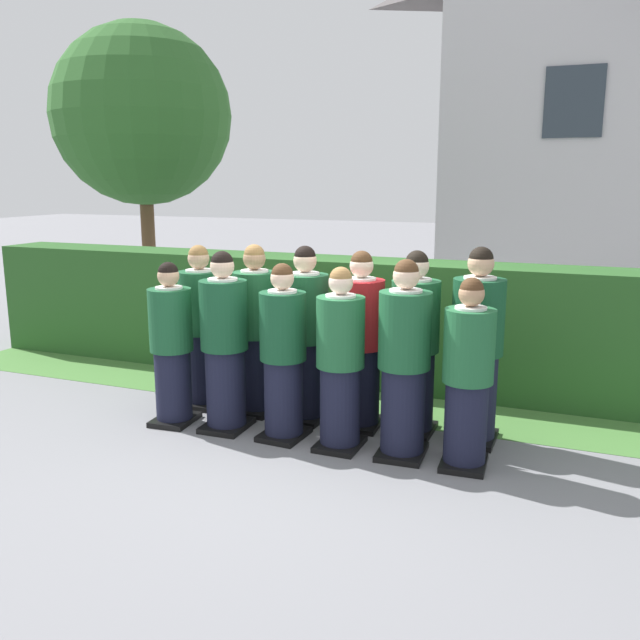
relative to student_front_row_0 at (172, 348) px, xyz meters
The scene contains 16 objects.
ground_plane 1.56m from the student_front_row_0, ahead, with size 60.00×60.00×0.00m, color slate.
student_front_row_0 is the anchor object (origin of this frame).
student_front_row_1 0.54m from the student_front_row_0, ahead, with size 0.43×0.49×1.66m.
student_front_row_2 1.13m from the student_front_row_0, ahead, with size 0.41×0.51×1.58m.
student_front_row_3 1.68m from the student_front_row_0, ahead, with size 0.41×0.45×1.58m.
student_front_row_4 2.22m from the student_front_row_0, ahead, with size 0.43×0.53×1.66m.
student_front_row_5 2.75m from the student_front_row_0, ahead, with size 0.40×0.46×1.55m.
student_rear_row_0 0.56m from the student_front_row_0, 92.37° to the left, with size 0.43×0.51×1.65m.
student_rear_row_1 0.83m from the student_front_row_0, 44.99° to the left, with size 0.44×0.50×1.67m.
student_rear_row_2 1.26m from the student_front_row_0, 26.48° to the left, with size 0.44×0.49×1.68m.
student_in_red_blazer 1.77m from the student_front_row_0, 18.69° to the left, with size 0.43×0.53×1.66m.
student_rear_row_4 2.25m from the student_front_row_0, 15.42° to the left, with size 0.44×0.48×1.68m.
student_rear_row_5 2.79m from the student_front_row_0, 12.49° to the left, with size 0.45×0.50×1.73m.
hedge 2.39m from the student_front_row_0, 54.90° to the left, with size 10.20×0.70×1.40m.
oak_tree_left 6.73m from the student_front_row_0, 127.51° to the left, with size 3.06×3.06×4.88m.
lawn_strip 1.94m from the student_front_row_0, 40.08° to the left, with size 10.20×0.90×0.01m, color #477A38.
Camera 1 is at (2.19, -5.21, 2.29)m, focal length 37.89 mm.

